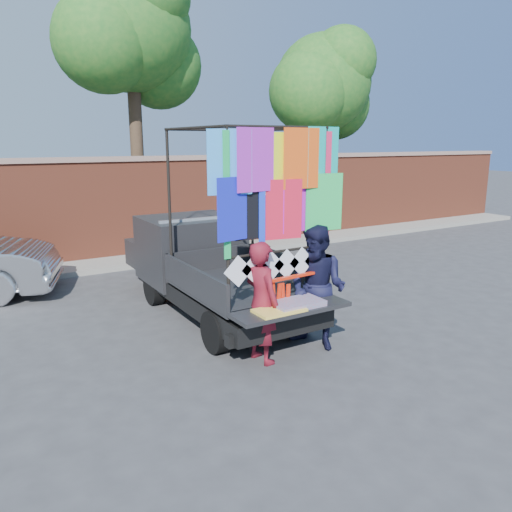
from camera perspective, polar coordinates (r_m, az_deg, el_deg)
ground at (r=7.31m, az=0.59°, el=-11.11°), size 90.00×90.00×0.00m
brick_wall at (r=13.25m, az=-15.62°, el=5.32°), size 30.00×0.45×2.61m
curb at (r=12.81m, az=-14.42°, el=-0.62°), size 30.00×1.20×0.12m
tree_mid at (r=14.76m, az=-13.90°, el=23.23°), size 4.20×3.30×7.73m
tree_right at (r=17.75m, az=7.86°, el=18.59°), size 4.20×3.30×6.62m
pickup_truck at (r=9.14m, az=-6.12°, el=-0.87°), size 2.01×5.06×3.19m
woman at (r=6.80m, az=0.65°, el=-5.32°), size 0.48×0.66×1.69m
man at (r=7.29m, az=7.05°, el=-3.60°), size 0.99×1.09×1.83m
streamer_bundle at (r=6.95m, az=3.33°, el=-4.07°), size 0.94×0.11×0.65m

